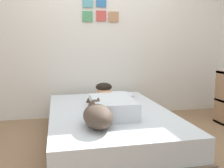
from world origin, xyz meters
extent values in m
plane|color=#8C6B4C|center=(0.00, 0.00, 0.00)|extent=(12.36, 12.36, 0.00)
cube|color=silver|center=(0.00, 1.44, 1.25)|extent=(4.18, 0.10, 2.50)
cube|color=#4C9966|center=(-0.20, 1.38, 1.54)|extent=(0.15, 0.02, 0.15)
cube|color=#CC4C47|center=(0.01, 1.38, 1.55)|extent=(0.15, 0.02, 0.15)
cube|color=tan|center=(0.20, 1.38, 1.54)|extent=(0.15, 0.02, 0.15)
cube|color=#59A5B2|center=(-0.20, 1.38, 1.75)|extent=(0.15, 0.02, 0.15)
cube|color=#3372B2|center=(0.01, 1.38, 1.76)|extent=(0.15, 0.02, 0.15)
cube|color=#726051|center=(-0.12, 0.20, 0.08)|extent=(1.36, 2.10, 0.16)
cube|color=silver|center=(-0.12, 0.20, 0.28)|extent=(1.32, 2.04, 0.23)
ellipsoid|color=silver|center=(0.08, 0.73, 0.44)|extent=(0.52, 0.32, 0.11)
cube|color=silver|center=(-0.12, 0.00, 0.48)|extent=(0.42, 0.64, 0.18)
ellipsoid|color=#D8AD8E|center=(-0.12, 0.34, 0.50)|extent=(0.32, 0.20, 0.16)
sphere|color=#D8AD8E|center=(-0.12, 0.50, 0.54)|extent=(0.19, 0.19, 0.19)
ellipsoid|color=black|center=(-0.12, 0.50, 0.61)|extent=(0.20, 0.20, 0.10)
cylinder|color=#D8AD8E|center=(-0.22, 0.48, 0.47)|extent=(0.23, 0.07, 0.14)
cylinder|color=#D8AD8E|center=(-0.02, 0.48, 0.47)|extent=(0.23, 0.07, 0.14)
ellipsoid|color=#4C3D33|center=(-0.33, -0.34, 0.49)|extent=(0.26, 0.48, 0.20)
sphere|color=#4C3D33|center=(-0.32, -0.08, 0.51)|extent=(0.15, 0.15, 0.15)
cone|color=#3D3028|center=(-0.38, -0.06, 0.58)|extent=(0.05, 0.05, 0.05)
cone|color=#3D3028|center=(-0.28, -0.06, 0.58)|extent=(0.05, 0.05, 0.05)
cylinder|color=#D84C47|center=(-0.03, 0.62, 0.43)|extent=(0.09, 0.09, 0.07)
torus|color=#D84C47|center=(0.02, 0.62, 0.43)|extent=(0.05, 0.01, 0.05)
cube|color=black|center=(0.03, -0.01, 0.39)|extent=(0.07, 0.14, 0.01)
cube|color=#997251|center=(1.58, 0.59, 0.38)|extent=(0.03, 0.24, 0.75)
cube|color=#724C8C|center=(1.61, 0.59, 0.45)|extent=(0.03, 0.17, 0.20)
camera|label=1|loc=(-0.69, -2.54, 1.13)|focal=40.93mm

